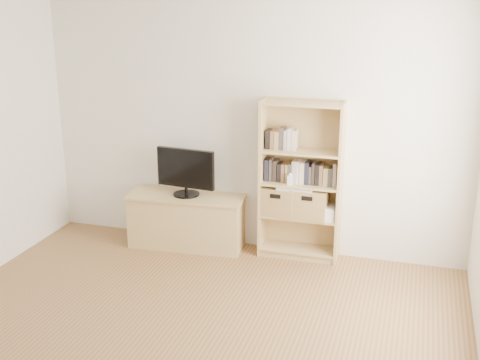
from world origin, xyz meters
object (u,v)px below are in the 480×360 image
at_px(television, 186,172).
at_px(laptop, 296,187).
at_px(tv_stand, 187,221).
at_px(baby_monitor, 290,180).
at_px(bookshelf, 301,181).
at_px(basket_left, 279,200).
at_px(basket_right, 310,202).

relative_size(television, laptop, 1.79).
height_order(tv_stand, laptop, laptop).
bearing_deg(television, tv_stand, 0.00).
bearing_deg(laptop, baby_monitor, -125.89).
height_order(bookshelf, basket_left, bookshelf).
bearing_deg(baby_monitor, television, 176.57).
bearing_deg(basket_left, tv_stand, -173.74).
xyz_separation_m(baby_monitor, basket_right, (0.19, 0.09, -0.25)).
bearing_deg(bookshelf, laptop, -148.65).
bearing_deg(basket_left, laptop, -3.27).
bearing_deg(basket_right, laptop, -171.42).
bearing_deg(laptop, tv_stand, -175.44).
xyz_separation_m(tv_stand, baby_monitor, (1.12, -0.01, 0.58)).
relative_size(bookshelf, basket_right, 4.50).
relative_size(baby_monitor, laptop, 0.28).
relative_size(baby_monitor, basket_right, 0.28).
height_order(basket_left, laptop, laptop).
xyz_separation_m(tv_stand, basket_right, (1.31, 0.08, 0.33)).
bearing_deg(tv_stand, basket_left, -0.18).
bearing_deg(tv_stand, basket_right, -1.09).
bearing_deg(basket_left, television, -173.74).
distance_m(baby_monitor, basket_left, 0.29).
height_order(tv_stand, basket_left, basket_left).
height_order(television, basket_right, television).
xyz_separation_m(television, basket_right, (1.31, 0.08, -0.23)).
relative_size(basket_left, basket_right, 0.97).
height_order(bookshelf, laptop, bookshelf).
relative_size(television, baby_monitor, 6.42).
bearing_deg(bookshelf, basket_right, -2.60).
distance_m(tv_stand, basket_left, 1.05).
bearing_deg(bookshelf, television, -176.69).
distance_m(television, baby_monitor, 1.12).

